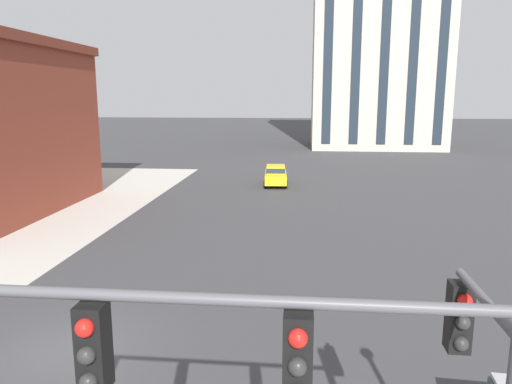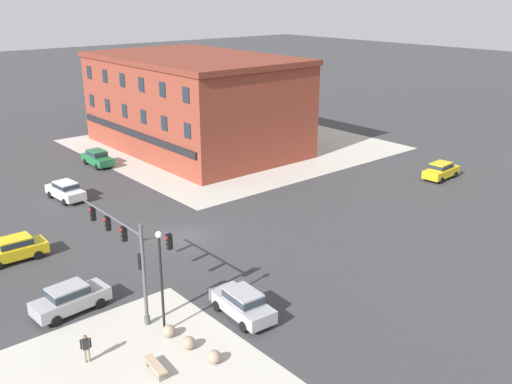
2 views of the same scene
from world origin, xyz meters
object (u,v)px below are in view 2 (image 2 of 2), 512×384
object	(u,v)px
bollard_sphere_curb_c	(214,357)
car_cross_eastbound	(14,248)
car_main_southbound_near	(66,190)
car_cross_westbound	(441,170)
traffic_signal_main	(131,249)
street_lamp_corner_near	(161,271)
car_parked_curb	(70,298)
bollard_sphere_curb_b	(189,343)
car_main_mid	(243,303)
car_main_northbound_far	(98,157)
bench_near_signal	(155,367)
pedestrian_near_bench	(86,347)
bollard_sphere_curb_a	(169,331)

from	to	relation	value
bollard_sphere_curb_c	car_cross_eastbound	bearing A→B (deg)	-168.52
car_main_southbound_near	car_cross_westbound	xyz separation A→B (m)	(18.35, 31.13, 0.00)
traffic_signal_main	car_cross_westbound	bearing A→B (deg)	94.20
street_lamp_corner_near	car_parked_curb	distance (m)	6.74
car_main_southbound_near	car_cross_westbound	distance (m)	36.13
street_lamp_corner_near	bollard_sphere_curb_c	bearing A→B (deg)	6.06
bollard_sphere_curb_b	car_cross_westbound	world-z (taller)	car_cross_westbound
car_main_mid	car_main_northbound_far	bearing A→B (deg)	168.11
traffic_signal_main	car_main_northbound_far	xyz separation A→B (m)	(-29.09, 11.48, -3.10)
bench_near_signal	pedestrian_near_bench	distance (m)	3.71
bollard_sphere_curb_a	car_cross_westbound	size ratio (longest dim) A/B	0.16
car_main_southbound_near	car_cross_eastbound	distance (m)	12.31
bench_near_signal	car_main_northbound_far	world-z (taller)	car_main_northbound_far
car_main_southbound_near	bollard_sphere_curb_b	bearing A→B (deg)	-9.29
bench_near_signal	street_lamp_corner_near	world-z (taller)	street_lamp_corner_near
car_main_northbound_far	bollard_sphere_curb_a	bearing A→B (deg)	-19.24
bollard_sphere_curb_a	bollard_sphere_curb_b	xyz separation A→B (m)	(1.61, 0.19, 0.00)
car_cross_westbound	car_main_mid	bearing A→B (deg)	-77.08
car_cross_westbound	car_parked_curb	world-z (taller)	same
car_main_mid	bollard_sphere_curb_a	bearing A→B (deg)	-103.27
traffic_signal_main	pedestrian_near_bench	distance (m)	5.98
bollard_sphere_curb_b	car_cross_eastbound	distance (m)	16.87
car_main_southbound_near	car_main_mid	bearing A→B (deg)	-0.36
bench_near_signal	car_main_northbound_far	bearing A→B (deg)	158.75
bench_near_signal	car_main_mid	xyz separation A→B (m)	(-1.18, 6.46, 0.59)
bollard_sphere_curb_a	street_lamp_corner_near	bearing A→B (deg)	173.67
car_main_mid	car_cross_westbound	bearing A→B (deg)	102.92
pedestrian_near_bench	car_main_southbound_near	size ratio (longest dim) A/B	0.35
bollard_sphere_curb_b	car_main_mid	xyz separation A→B (m)	(-0.59, 4.11, 0.56)
bollard_sphere_curb_b	car_main_northbound_far	world-z (taller)	car_main_northbound_far
bollard_sphere_curb_a	bench_near_signal	distance (m)	3.07
bollard_sphere_curb_a	car_main_mid	size ratio (longest dim) A/B	0.16
street_lamp_corner_near	car_parked_curb	world-z (taller)	street_lamp_corner_near
traffic_signal_main	street_lamp_corner_near	distance (m)	2.97
bollard_sphere_curb_a	car_main_mid	world-z (taller)	car_main_mid
traffic_signal_main	bollard_sphere_curb_c	size ratio (longest dim) A/B	10.42
bollard_sphere_curb_a	car_main_southbound_near	world-z (taller)	car_main_southbound_near
bollard_sphere_curb_b	car_main_northbound_far	distance (m)	36.03
car_main_southbound_near	bollard_sphere_curb_c	bearing A→B (deg)	-8.08
car_main_northbound_far	car_main_mid	xyz separation A→B (m)	(33.65, -7.08, 0.00)
car_main_mid	bollard_sphere_curb_c	bearing A→B (deg)	-57.44
car_cross_eastbound	car_main_southbound_near	bearing A→B (deg)	141.32
bollard_sphere_curb_a	bench_near_signal	bearing A→B (deg)	-44.50
bollard_sphere_curb_c	car_main_northbound_far	distance (m)	37.69
pedestrian_near_bench	car_cross_eastbound	size ratio (longest dim) A/B	0.36
bollard_sphere_curb_a	car_main_northbound_far	world-z (taller)	car_main_northbound_far
traffic_signal_main	car_cross_eastbound	distance (m)	12.19
pedestrian_near_bench	bollard_sphere_curb_a	bearing A→B (deg)	80.45
bollard_sphere_curb_c	car_main_northbound_far	world-z (taller)	car_main_northbound_far
traffic_signal_main	bollard_sphere_curb_c	distance (m)	7.91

